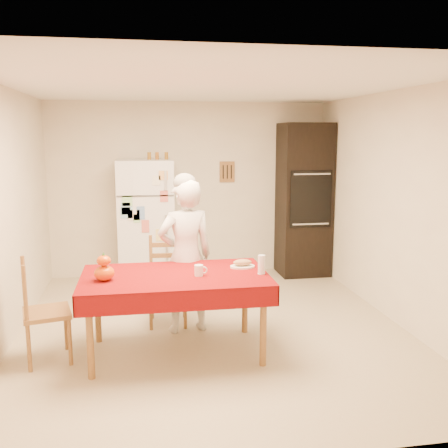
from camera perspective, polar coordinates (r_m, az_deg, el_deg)
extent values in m
plane|color=tan|center=(5.42, -1.35, -11.81)|extent=(4.50, 4.50, 0.00)
cube|color=beige|center=(7.30, -3.93, 3.98)|extent=(4.00, 0.02, 2.50)
cube|color=beige|center=(2.92, 4.94, -5.13)|extent=(4.00, 0.02, 2.50)
cube|color=beige|center=(5.20, -23.79, 0.72)|extent=(0.02, 4.50, 2.50)
cube|color=beige|center=(5.72, 18.84, 1.81)|extent=(0.02, 4.50, 2.50)
cube|color=white|center=(5.05, -1.47, 15.54)|extent=(4.00, 4.50, 0.02)
cube|color=brown|center=(7.34, 0.35, 5.99)|extent=(0.22, 0.02, 0.30)
cube|color=white|center=(6.96, -8.92, 0.25)|extent=(0.75, 0.70, 1.70)
cube|color=silver|center=(6.52, -6.70, 4.98)|extent=(0.03, 0.03, 0.25)
cube|color=silver|center=(6.63, -6.57, -1.49)|extent=(0.03, 0.03, 0.60)
cube|color=black|center=(7.35, 9.09, 2.74)|extent=(0.70, 0.60, 2.20)
cube|color=black|center=(7.06, 9.91, 2.82)|extent=(0.59, 0.02, 0.80)
cylinder|color=brown|center=(4.39, -15.07, -12.53)|extent=(0.06, 0.06, 0.71)
cylinder|color=brown|center=(5.12, -14.26, -9.21)|extent=(0.06, 0.06, 0.71)
cylinder|color=brown|center=(4.49, 4.50, -11.69)|extent=(0.06, 0.06, 0.71)
cylinder|color=brown|center=(5.20, 2.40, -8.59)|extent=(0.06, 0.06, 0.71)
cube|color=brown|center=(4.62, -5.61, -6.15)|extent=(1.60, 0.90, 0.04)
cube|color=#600905|center=(4.61, -5.62, -5.84)|extent=(1.70, 1.00, 0.01)
cylinder|color=brown|center=(5.35, -8.37, -9.73)|extent=(0.04, 0.04, 0.43)
cylinder|color=brown|center=(5.67, -8.23, -8.57)|extent=(0.04, 0.04, 0.43)
cylinder|color=brown|center=(5.35, -4.46, -9.66)|extent=(0.04, 0.04, 0.43)
cylinder|color=brown|center=(5.67, -4.55, -8.51)|extent=(0.04, 0.04, 0.43)
cube|color=brown|center=(5.44, -6.45, -6.76)|extent=(0.44, 0.43, 0.04)
cube|color=brown|center=(5.54, -6.49, -3.78)|extent=(0.36, 0.05, 0.50)
cylinder|color=brown|center=(4.73, -17.19, -12.77)|extent=(0.04, 0.04, 0.43)
cylinder|color=brown|center=(4.72, -21.40, -13.09)|extent=(0.04, 0.04, 0.43)
cylinder|color=brown|center=(5.07, -17.62, -11.25)|extent=(0.04, 0.04, 0.43)
cylinder|color=brown|center=(5.06, -21.53, -11.55)|extent=(0.04, 0.04, 0.43)
cube|color=brown|center=(4.81, -19.60, -9.55)|extent=(0.49, 0.50, 0.04)
cube|color=brown|center=(4.73, -21.84, -6.83)|extent=(0.11, 0.36, 0.50)
imported|color=silver|center=(5.14, -4.40, -3.72)|extent=(0.65, 0.49, 1.59)
cylinder|color=white|center=(4.55, -2.90, -5.32)|extent=(0.08, 0.08, 0.10)
ellipsoid|color=#D64B05|center=(4.51, -13.52, -5.48)|extent=(0.18, 0.18, 0.13)
ellipsoid|color=#E63405|center=(4.49, -13.58, -4.08)|extent=(0.12, 0.12, 0.09)
cylinder|color=white|center=(4.61, 4.31, -4.64)|extent=(0.07, 0.07, 0.18)
cylinder|color=white|center=(4.83, 2.12, -4.88)|extent=(0.24, 0.24, 0.02)
ellipsoid|color=tan|center=(4.82, 2.13, -4.42)|extent=(0.18, 0.10, 0.06)
cylinder|color=#94611B|center=(6.92, -8.54, 7.71)|extent=(0.05, 0.05, 0.10)
cylinder|color=#92561A|center=(6.92, -7.66, 7.73)|extent=(0.05, 0.05, 0.10)
cylinder|color=brown|center=(6.92, -6.61, 7.76)|extent=(0.05, 0.05, 0.10)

